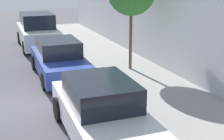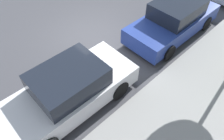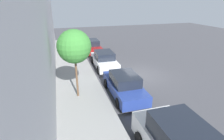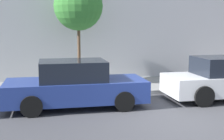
# 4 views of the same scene
# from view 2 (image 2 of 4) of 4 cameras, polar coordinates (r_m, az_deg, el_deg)

# --- Properties ---
(ground_plane) EXTENTS (60.00, 60.00, 0.00)m
(ground_plane) POSITION_cam_2_polar(r_m,az_deg,el_deg) (9.78, -5.42, 8.55)
(ground_plane) COLOR #424247
(sidewalk) EXTENTS (3.18, 32.00, 0.15)m
(sidewalk) POSITION_cam_2_polar(r_m,az_deg,el_deg) (7.66, 20.34, -8.89)
(sidewalk) COLOR gray
(sidewalk) RESTS_ON ground_plane
(parked_sedan_second) EXTENTS (1.92, 4.54, 1.54)m
(parked_sedan_second) POSITION_cam_2_polar(r_m,az_deg,el_deg) (6.87, -11.28, -5.42)
(parked_sedan_second) COLOR silver
(parked_sedan_second) RESTS_ON ground_plane
(parked_sedan_third) EXTENTS (1.92, 4.53, 1.54)m
(parked_sedan_third) POSITION_cam_2_polar(r_m,az_deg,el_deg) (9.87, 15.83, 12.50)
(parked_sedan_third) COLOR navy
(parked_sedan_third) RESTS_ON ground_plane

